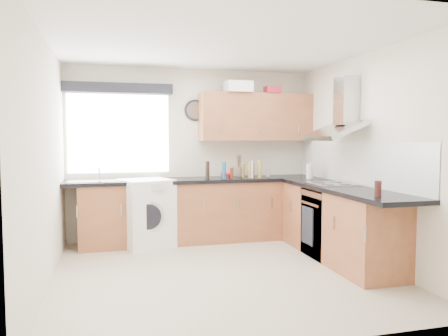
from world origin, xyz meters
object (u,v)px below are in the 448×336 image
object	(u,v)px
oven	(331,223)
washing_machine	(146,213)
extractor_hood	(340,115)
upper_cabinets	(256,117)

from	to	relation	value
oven	washing_machine	world-z (taller)	washing_machine
extractor_hood	washing_machine	size ratio (longest dim) A/B	0.84
oven	washing_machine	xyz separation A→B (m)	(-2.21, 1.10, 0.04)
extractor_hood	oven	bearing A→B (deg)	180.00
washing_machine	upper_cabinets	bearing A→B (deg)	-10.47
oven	extractor_hood	size ratio (longest dim) A/B	1.09
upper_cabinets	washing_machine	xyz separation A→B (m)	(-1.66, -0.23, -1.34)
extractor_hood	washing_machine	bearing A→B (deg)	154.52
upper_cabinets	oven	bearing A→B (deg)	-67.46
washing_machine	extractor_hood	bearing A→B (deg)	-43.69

